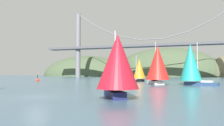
{
  "coord_description": "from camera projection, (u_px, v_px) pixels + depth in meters",
  "views": [
    {
      "loc": [
        14.84,
        -20.09,
        2.6
      ],
      "look_at": [
        0.0,
        27.02,
        4.82
      ],
      "focal_mm": 35.12,
      "sensor_mm": 36.0,
      "label": 1
    }
  ],
  "objects": [
    {
      "name": "headland_left",
      "position": [
        86.0,
        76.0,
        168.62
      ],
      "size": [
        69.8,
        44.0,
        31.11
      ],
      "primitive_type": "ellipsoid",
      "color": "#425138",
      "rests_on": "ground_plane"
    },
    {
      "name": "headland_center",
      "position": [
        166.0,
        77.0,
        150.61
      ],
      "size": [
        76.27,
        44.0,
        39.83
      ],
      "primitive_type": "ellipsoid",
      "color": "#425138",
      "rests_on": "ground_plane"
    },
    {
      "name": "sailboat_red_spinnaker",
      "position": [
        157.0,
        64.0,
        48.99
      ],
      "size": [
        6.76,
        9.38,
        9.7
      ],
      "color": "white",
      "rests_on": "ground_plane"
    },
    {
      "name": "sailboat_orange_sail",
      "position": [
        139.0,
        70.0,
        65.77
      ],
      "size": [
        5.87,
        7.67,
        7.84
      ],
      "color": "black",
      "rests_on": "ground_plane"
    },
    {
      "name": "ground_plane",
      "position": [
        36.0,
        97.0,
        23.48
      ],
      "size": [
        360.0,
        360.0,
        0.0
      ],
      "primitive_type": "plane",
      "color": "#426075"
    },
    {
      "name": "sailboat_crimson_sail",
      "position": [
        117.0,
        63.0,
        21.81
      ],
      "size": [
        5.67,
        7.16,
        7.03
      ],
      "color": "#191E4C",
      "rests_on": "ground_plane"
    },
    {
      "name": "sailboat_teal_sail",
      "position": [
        191.0,
        63.0,
        46.76
      ],
      "size": [
        8.36,
        5.88,
        9.05
      ],
      "color": "navy",
      "rests_on": "ground_plane"
    },
    {
      "name": "suspension_bridge",
      "position": [
        151.0,
        44.0,
        114.79
      ],
      "size": [
        120.31,
        6.0,
        37.09
      ],
      "color": "slate",
      "rests_on": "ground_plane"
    },
    {
      "name": "channel_buoy",
      "position": [
        38.0,
        80.0,
        68.47
      ],
      "size": [
        1.1,
        1.1,
        2.64
      ],
      "color": "red",
      "rests_on": "ground_plane"
    }
  ]
}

